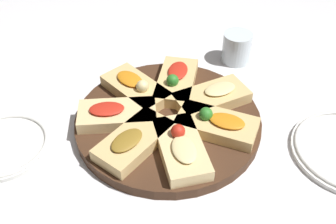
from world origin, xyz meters
TOP-DOWN VIEW (x-y plane):
  - ground_plane at (0.00, 0.00)m, footprint 3.00×3.00m
  - serving_board at (0.00, 0.00)m, footprint 0.41×0.41m
  - focaccia_slice_0 at (0.09, 0.06)m, footprint 0.18×0.16m
  - focaccia_slice_1 at (0.01, 0.11)m, footprint 0.09×0.17m
  - focaccia_slice_2 at (-0.08, 0.07)m, footprint 0.18×0.17m
  - focaccia_slice_3 at (-0.11, -0.02)m, footprint 0.18×0.11m
  - focaccia_slice_4 at (-0.06, -0.10)m, footprint 0.16×0.18m
  - focaccia_slice_5 at (0.04, -0.10)m, footprint 0.14×0.18m
  - focaccia_slice_6 at (0.11, -0.03)m, footprint 0.18×0.12m
  - plate_left at (-0.33, -0.11)m, footprint 0.19×0.19m
  - water_glass at (0.15, 0.27)m, footprint 0.08×0.08m

SIDE VIEW (x-z plane):
  - ground_plane at x=0.00m, z-range 0.00..0.00m
  - plate_left at x=-0.33m, z-range 0.00..0.02m
  - serving_board at x=0.00m, z-range 0.00..0.02m
  - focaccia_slice_0 at x=0.09m, z-range 0.02..0.06m
  - focaccia_slice_3 at x=-0.11m, z-range 0.02..0.06m
  - focaccia_slice_4 at x=-0.06m, z-range 0.02..0.06m
  - water_glass at x=0.15m, z-range 0.00..0.08m
  - focaccia_slice_1 at x=0.01m, z-range 0.02..0.07m
  - focaccia_slice_2 at x=-0.08m, z-range 0.02..0.07m
  - focaccia_slice_5 at x=0.04m, z-range 0.02..0.07m
  - focaccia_slice_6 at x=0.11m, z-range 0.02..0.07m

